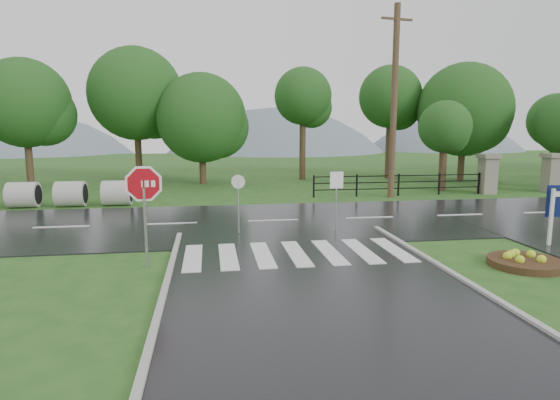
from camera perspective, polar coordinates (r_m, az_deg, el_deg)
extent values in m
plane|color=#26521B|center=(9.28, 7.91, -14.95)|extent=(120.00, 120.00, 0.00)
cube|color=black|center=(18.67, -0.82, -2.64)|extent=(90.00, 8.00, 0.04)
cube|color=silver|center=(13.64, -10.57, -6.90)|extent=(0.50, 2.80, 0.02)
cube|color=silver|center=(13.64, -6.34, -6.80)|extent=(0.50, 2.80, 0.02)
cube|color=silver|center=(13.71, -2.13, -6.67)|extent=(0.50, 2.80, 0.02)
cube|color=silver|center=(13.85, 2.01, -6.50)|extent=(0.50, 2.80, 0.02)
cube|color=silver|center=(14.07, 6.04, -6.30)|extent=(0.50, 2.80, 0.02)
cube|color=silver|center=(14.35, 9.93, -6.09)|extent=(0.50, 2.80, 0.02)
cube|color=silver|center=(14.69, 13.65, -5.85)|extent=(0.50, 2.80, 0.02)
cube|color=gray|center=(28.79, 23.97, 2.69)|extent=(0.80, 0.80, 2.00)
cube|color=#6B6659|center=(28.71, 24.11, 4.91)|extent=(1.00, 1.00, 0.24)
cube|color=gray|center=(31.13, 30.19, 2.66)|extent=(0.80, 0.80, 2.00)
cube|color=#6B6659|center=(31.05, 30.35, 4.71)|extent=(1.00, 1.00, 0.24)
cube|color=black|center=(26.42, 14.23, 1.38)|extent=(9.50, 0.05, 0.05)
cube|color=black|center=(26.37, 14.26, 2.13)|extent=(9.50, 0.05, 0.05)
cube|color=black|center=(26.34, 14.29, 2.89)|extent=(9.50, 0.05, 0.05)
cube|color=black|center=(24.94, 4.13, 1.66)|extent=(0.08, 0.08, 1.20)
cube|color=black|center=(28.57, 23.07, 1.90)|extent=(0.08, 0.08, 1.20)
cube|color=black|center=(31.48, 30.84, 1.93)|extent=(0.08, 0.08, 1.20)
sphere|color=slate|center=(79.54, -27.20, -5.26)|extent=(40.00, 40.00, 40.00)
sphere|color=slate|center=(76.80, -0.47, -6.96)|extent=(48.00, 48.00, 48.00)
sphere|color=slate|center=(84.30, 18.75, -2.98)|extent=(36.00, 36.00, 36.00)
cylinder|color=#9E9B93|center=(24.87, -28.80, 0.56)|extent=(1.30, 1.20, 1.20)
cylinder|color=#9E9B93|center=(24.23, -24.14, 0.69)|extent=(1.30, 1.20, 1.20)
cylinder|color=#9E9B93|center=(23.75, -19.25, 0.82)|extent=(1.30, 1.20, 1.20)
cube|color=#939399|center=(12.91, -16.06, -3.33)|extent=(0.06, 0.06, 2.16)
cylinder|color=white|center=(12.73, -16.29, 1.91)|extent=(1.29, 0.16, 1.30)
cylinder|color=#A40B15|center=(12.72, -16.29, 1.90)|extent=(1.12, 0.15, 1.13)
cube|color=silver|center=(16.94, 30.15, -1.89)|extent=(0.11, 0.11, 1.84)
cylinder|color=#332111|center=(14.40, 27.72, -6.79)|extent=(1.94, 1.94, 0.19)
cube|color=#939399|center=(16.76, 6.85, -0.48)|extent=(0.04, 0.04, 2.04)
cube|color=white|center=(16.62, 6.92, 2.43)|extent=(0.48, 0.05, 0.59)
cylinder|color=#939399|center=(16.39, -5.08, -0.82)|extent=(0.06, 0.06, 1.96)
cylinder|color=white|center=(16.24, -5.12, 2.23)|extent=(0.47, 0.19, 0.49)
cylinder|color=#473523|center=(25.53, 13.72, 11.40)|extent=(0.33, 0.33, 9.91)
cube|color=brown|center=(26.06, 14.09, 20.62)|extent=(1.76, 0.39, 0.11)
cylinder|color=#3D2B1C|center=(29.07, 19.23, 4.13)|extent=(0.46, 0.46, 3.12)
sphere|color=#184716|center=(28.99, 19.45, 8.43)|extent=(3.02, 3.02, 3.02)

